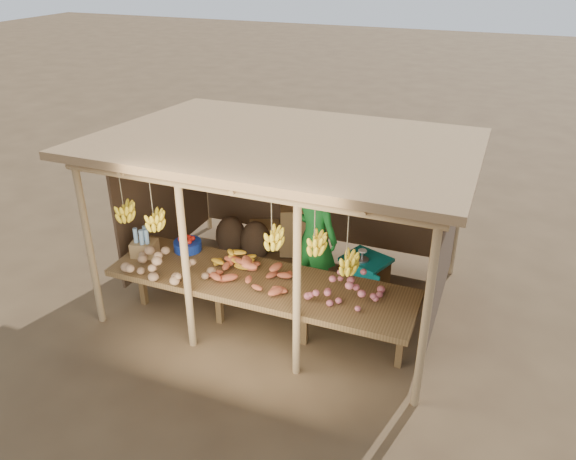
% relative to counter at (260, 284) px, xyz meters
% --- Properties ---
extents(ground, '(60.00, 60.00, 0.00)m').
position_rel_counter_xyz_m(ground, '(-0.00, 0.95, -0.74)').
color(ground, brown).
rests_on(ground, ground).
extents(stall_structure, '(4.70, 3.50, 2.43)m').
position_rel_counter_xyz_m(stall_structure, '(-0.02, 0.86, 1.17)').
color(stall_structure, tan).
rests_on(stall_structure, ground).
extents(counter, '(3.90, 1.05, 0.80)m').
position_rel_counter_xyz_m(counter, '(0.00, 0.00, 0.00)').
color(counter, brown).
rests_on(counter, ground).
extents(potato_heap, '(1.18, 0.74, 0.37)m').
position_rel_counter_xyz_m(potato_heap, '(-1.18, -0.27, 0.25)').
color(potato_heap, '#8F6A4A').
rests_on(potato_heap, counter).
extents(sweet_potato_heap, '(1.04, 0.76, 0.36)m').
position_rel_counter_xyz_m(sweet_potato_heap, '(-0.09, -0.02, 0.24)').
color(sweet_potato_heap, '#B8512F').
rests_on(sweet_potato_heap, counter).
extents(onion_heap, '(1.01, 0.79, 0.36)m').
position_rel_counter_xyz_m(onion_heap, '(1.09, 0.02, 0.24)').
color(onion_heap, '#C66065').
rests_on(onion_heap, counter).
extents(banana_pile, '(0.62, 0.44, 0.35)m').
position_rel_counter_xyz_m(banana_pile, '(-0.50, 0.18, 0.23)').
color(banana_pile, gold).
rests_on(banana_pile, counter).
extents(tomato_basin, '(0.38, 0.38, 0.20)m').
position_rel_counter_xyz_m(tomato_basin, '(-1.23, 0.35, 0.14)').
color(tomato_basin, navy).
rests_on(tomato_basin, counter).
extents(bottle_box, '(0.38, 0.33, 0.41)m').
position_rel_counter_xyz_m(bottle_box, '(-1.69, 0.01, 0.22)').
color(bottle_box, olive).
rests_on(bottle_box, counter).
extents(vendor, '(0.76, 0.58, 1.88)m').
position_rel_counter_xyz_m(vendor, '(0.35, 1.06, 0.20)').
color(vendor, '#186F25').
rests_on(vendor, ground).
extents(tarp_crate, '(0.76, 0.71, 0.73)m').
position_rel_counter_xyz_m(tarp_crate, '(1.00, 1.43, -0.44)').
color(tarp_crate, brown).
rests_on(tarp_crate, ground).
extents(carton_stack, '(1.17, 0.56, 0.81)m').
position_rel_counter_xyz_m(carton_stack, '(-0.52, 2.15, -0.38)').
color(carton_stack, olive).
rests_on(carton_stack, ground).
extents(burlap_sacks, '(0.95, 0.50, 0.67)m').
position_rel_counter_xyz_m(burlap_sacks, '(-1.17, 1.89, -0.45)').
color(burlap_sacks, '#4C3623').
rests_on(burlap_sacks, ground).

